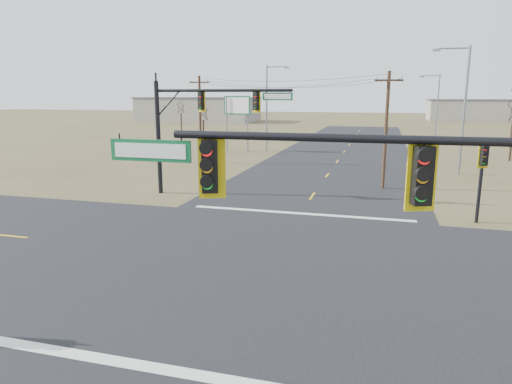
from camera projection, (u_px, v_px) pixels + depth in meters
ground at (265, 262)px, 17.53m from camera, size 320.00×320.00×0.00m
road_ew at (265, 261)px, 17.53m from camera, size 160.00×14.00×0.02m
road_ns at (265, 261)px, 17.53m from camera, size 14.00×160.00×0.02m
stop_bar_near at (184, 373)px, 10.46m from camera, size 12.00×0.40×0.01m
stop_bar_far at (300, 213)px, 24.60m from camera, size 12.00×0.40×0.01m
mast_arm_near at (416, 198)px, 8.14m from camera, size 10.32×0.57×6.11m
mast_arm_far at (201, 114)px, 28.09m from camera, size 8.84×0.57×7.16m
pedestal_signal_ne at (483, 163)px, 22.16m from camera, size 0.67×0.59×4.16m
utility_pole_near at (386, 128)px, 30.46m from camera, size 1.86×0.68×7.84m
utility_pole_far at (200, 118)px, 42.42m from camera, size 1.97×0.23×8.03m
highway_sign at (237, 112)px, 51.31m from camera, size 3.25×0.76×6.20m
streetlight_a at (462, 104)px, 35.92m from camera, size 2.81×0.38×10.04m
streetlight_b at (436, 106)px, 57.71m from camera, size 2.47×0.25×8.87m
streetlight_c at (268, 103)px, 51.51m from camera, size 2.66×0.29×9.56m
bare_tree_a at (203, 112)px, 49.69m from camera, size 2.44×2.44×5.66m
bare_tree_b at (181, 107)px, 65.36m from camera, size 2.47×2.47×5.78m
warehouse_left at (199, 110)px, 112.25m from camera, size 28.00×14.00×5.50m
warehouse_mid at (471, 111)px, 114.16m from camera, size 20.00×12.00×5.00m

